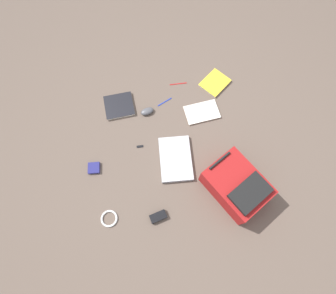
# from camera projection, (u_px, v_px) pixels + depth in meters

# --- Properties ---
(ground_plane) EXTENTS (4.09, 4.09, 0.00)m
(ground_plane) POSITION_uv_depth(u_px,v_px,m) (170.00, 152.00, 2.02)
(ground_plane) COLOR brown
(backpack) EXTENTS (0.52, 0.47, 0.21)m
(backpack) POSITION_uv_depth(u_px,v_px,m) (237.00, 186.00, 1.82)
(backpack) COLOR maroon
(backpack) RESTS_ON ground_plane
(laptop) EXTENTS (0.38, 0.27, 0.03)m
(laptop) POSITION_uv_depth(u_px,v_px,m) (176.00, 159.00, 1.98)
(laptop) COLOR #929296
(laptop) RESTS_ON ground_plane
(book_comic) EXTENTS (0.19, 0.28, 0.01)m
(book_comic) POSITION_uv_depth(u_px,v_px,m) (202.00, 112.00, 2.13)
(book_comic) COLOR silver
(book_comic) RESTS_ON ground_plane
(book_manual) EXTENTS (0.22, 0.24, 0.02)m
(book_manual) POSITION_uv_depth(u_px,v_px,m) (119.00, 106.00, 2.15)
(book_manual) COLOR silver
(book_manual) RESTS_ON ground_plane
(book_blue) EXTENTS (0.28, 0.29, 0.02)m
(book_blue) POSITION_uv_depth(u_px,v_px,m) (215.00, 83.00, 2.23)
(book_blue) COLOR silver
(book_blue) RESTS_ON ground_plane
(computer_mouse) EXTENTS (0.08, 0.12, 0.04)m
(computer_mouse) POSITION_uv_depth(u_px,v_px,m) (147.00, 111.00, 2.12)
(computer_mouse) COLOR #4C4C51
(computer_mouse) RESTS_ON ground_plane
(cable_coil) EXTENTS (0.12, 0.12, 0.01)m
(cable_coil) POSITION_uv_depth(u_px,v_px,m) (109.00, 219.00, 1.83)
(cable_coil) COLOR silver
(cable_coil) RESTS_ON ground_plane
(power_brick) EXTENTS (0.08, 0.13, 0.03)m
(power_brick) POSITION_uv_depth(u_px,v_px,m) (158.00, 217.00, 1.83)
(power_brick) COLOR black
(power_brick) RESTS_ON ground_plane
(pen_black) EXTENTS (0.06, 0.13, 0.01)m
(pen_black) POSITION_uv_depth(u_px,v_px,m) (165.00, 102.00, 2.17)
(pen_black) COLOR #1933B2
(pen_black) RESTS_ON ground_plane
(pen_blue) EXTENTS (0.02, 0.15, 0.01)m
(pen_blue) POSITION_uv_depth(u_px,v_px,m) (178.00, 84.00, 2.23)
(pen_blue) COLOR red
(pen_blue) RESTS_ON ground_plane
(earbud_pouch) EXTENTS (0.09, 0.09, 0.02)m
(earbud_pouch) POSITION_uv_depth(u_px,v_px,m) (94.00, 168.00, 1.96)
(earbud_pouch) COLOR navy
(earbud_pouch) RESTS_ON ground_plane
(usb_stick) EXTENTS (0.02, 0.05, 0.01)m
(usb_stick) POSITION_uv_depth(u_px,v_px,m) (140.00, 146.00, 2.03)
(usb_stick) COLOR black
(usb_stick) RESTS_ON ground_plane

